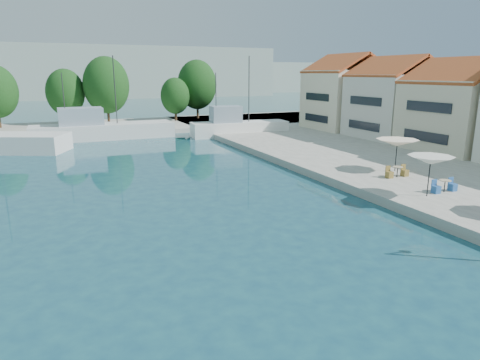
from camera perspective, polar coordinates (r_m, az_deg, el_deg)
name	(u,v)px	position (r m, az deg, el deg)	size (l,w,h in m)	color
quay_right	(469,160)	(43.12, 28.22, 2.42)	(32.00, 92.00, 0.60)	gray
quay_far	(83,128)	(63.63, -20.24, 6.48)	(90.00, 16.00, 0.60)	gray
hill_east	(185,77)	(183.48, -7.33, 13.41)	(140.00, 40.00, 12.00)	#94A195
building_04	(463,103)	(45.98, 27.56, 9.08)	(9.00, 8.80, 9.20)	beige
building_05	(394,96)	(52.13, 19.88, 10.50)	(8.40, 8.80, 9.70)	silver
building_06	(345,91)	(59.02, 13.86, 11.47)	(9.00, 8.80, 10.20)	#F3E2C2
trawler_03	(100,130)	(54.71, -18.17, 6.35)	(16.58, 4.35, 10.20)	silver
trawler_04	(237,128)	(54.34, -0.36, 7.00)	(12.44, 4.34, 10.20)	white
tree_05	(65,92)	(66.40, -22.26, 10.75)	(5.26, 5.26, 7.79)	#3F2B19
tree_06	(106,85)	(65.15, -17.40, 11.97)	(6.42, 6.42, 9.50)	#3F2B19
tree_07	(175,96)	(67.44, -8.65, 11.03)	(4.41, 4.41, 6.53)	#3F2B19
tree_08	(197,85)	(70.49, -5.75, 12.53)	(6.26, 6.26, 9.26)	#3F2B19
umbrella_white	(431,160)	(27.51, 24.08, 2.44)	(2.68, 2.68, 2.45)	black
umbrella_cream	(397,143)	(33.88, 20.23, 4.70)	(3.11, 3.11, 2.40)	black
cafe_table_02	(444,188)	(29.31, 25.60, -0.91)	(1.82, 0.70, 0.76)	black
cafe_table_03	(397,173)	(32.22, 20.22, 0.87)	(1.82, 0.70, 0.76)	black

